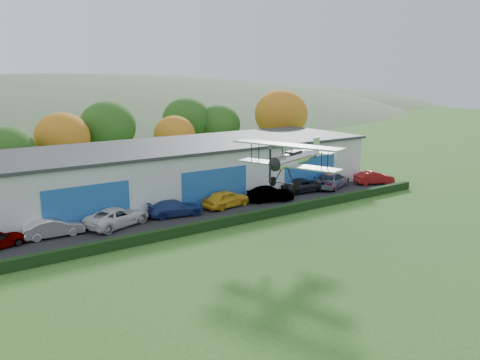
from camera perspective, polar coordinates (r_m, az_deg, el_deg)
ground at (r=26.79m, az=13.39°, el=-15.12°), size 300.00×300.00×0.00m
apron at (r=43.94m, az=-4.50°, el=-3.75°), size 48.00×9.00×0.05m
hedge at (r=39.91m, az=-1.04°, el=-4.83°), size 46.00×0.60×0.80m
hangar at (r=50.21m, az=-6.58°, el=1.34°), size 40.60×12.60×5.30m
tree_belt at (r=59.68m, az=-15.96°, el=5.57°), size 75.70×13.22×10.12m
car_1 at (r=39.60m, az=-21.23°, el=-5.26°), size 4.49×1.72×1.46m
car_2 at (r=40.74m, az=-14.31°, el=-4.24°), size 6.15×4.35×1.56m
car_3 at (r=42.64m, az=-7.68°, el=-3.31°), size 5.13×2.79×1.41m
car_4 at (r=45.03m, az=-1.63°, el=-2.22°), size 4.97×2.59×1.61m
car_5 at (r=47.07m, az=3.61°, el=-1.69°), size 4.69×2.83×1.46m
car_6 at (r=51.28m, az=7.47°, el=-0.60°), size 5.45×2.92×1.46m
car_7 at (r=53.74m, az=10.88°, el=0.00°), size 6.23×4.48×1.68m
car_8 at (r=56.57m, az=15.60°, el=0.28°), size 4.72×3.17×1.47m
biplane at (r=36.63m, az=6.43°, el=2.67°), size 7.68×8.65×3.26m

